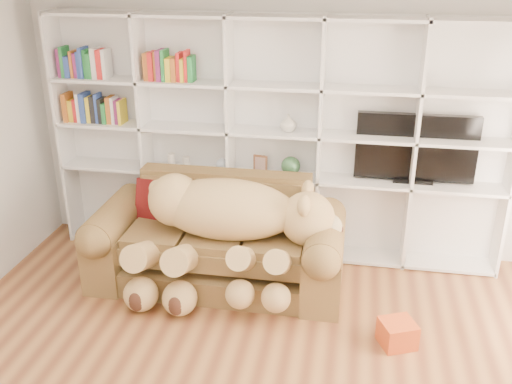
% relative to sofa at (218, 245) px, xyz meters
% --- Properties ---
extents(wall_back, '(5.00, 0.02, 2.70)m').
position_rel_sofa_xyz_m(wall_back, '(0.43, 0.85, 0.98)').
color(wall_back, silver).
rests_on(wall_back, floor).
extents(bookshelf, '(4.43, 0.35, 2.40)m').
position_rel_sofa_xyz_m(bookshelf, '(0.19, 0.71, 0.94)').
color(bookshelf, white).
rests_on(bookshelf, floor).
extents(sofa, '(2.32, 1.00, 0.98)m').
position_rel_sofa_xyz_m(sofa, '(0.00, 0.00, 0.00)').
color(sofa, brown).
rests_on(sofa, floor).
extents(teddy_bear, '(1.85, 0.98, 1.07)m').
position_rel_sofa_xyz_m(teddy_bear, '(0.12, -0.20, 0.32)').
color(teddy_bear, tan).
rests_on(teddy_bear, sofa).
extents(throw_pillow, '(0.44, 0.30, 0.43)m').
position_rel_sofa_xyz_m(throw_pillow, '(-0.63, 0.16, 0.33)').
color(throw_pillow, '#510F0D').
rests_on(throw_pillow, sofa).
extents(gift_box, '(0.34, 0.33, 0.21)m').
position_rel_sofa_xyz_m(gift_box, '(1.63, -0.71, -0.26)').
color(gift_box, '#C6481A').
rests_on(gift_box, floor).
extents(tv, '(1.12, 0.18, 0.66)m').
position_rel_sofa_xyz_m(tv, '(1.77, 0.70, 0.82)').
color(tv, black).
rests_on(tv, bookshelf).
extents(picture_frame, '(0.14, 0.05, 0.18)m').
position_rel_sofa_xyz_m(picture_frame, '(0.29, 0.65, 0.59)').
color(picture_frame, brown).
rests_on(picture_frame, bookshelf).
extents(green_vase, '(0.19, 0.19, 0.19)m').
position_rel_sofa_xyz_m(green_vase, '(0.59, 0.65, 0.59)').
color(green_vase, '#2F5C34').
rests_on(green_vase, bookshelf).
extents(figurine_tall, '(0.09, 0.09, 0.15)m').
position_rel_sofa_xyz_m(figurine_tall, '(-0.64, 0.65, 0.57)').
color(figurine_tall, silver).
rests_on(figurine_tall, bookshelf).
extents(figurine_short, '(0.08, 0.08, 0.12)m').
position_rel_sofa_xyz_m(figurine_short, '(-0.48, 0.65, 0.56)').
color(figurine_short, silver).
rests_on(figurine_short, bookshelf).
extents(snow_globe, '(0.12, 0.12, 0.12)m').
position_rel_sofa_xyz_m(snow_globe, '(-0.11, 0.65, 0.56)').
color(snow_globe, silver).
rests_on(snow_globe, bookshelf).
extents(shelf_vase, '(0.20, 0.20, 0.17)m').
position_rel_sofa_xyz_m(shelf_vase, '(0.56, 0.65, 1.03)').
color(shelf_vase, beige).
rests_on(shelf_vase, bookshelf).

